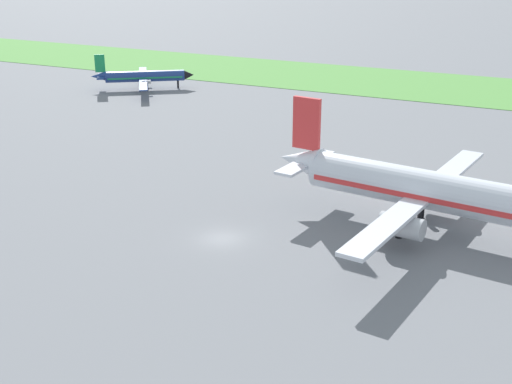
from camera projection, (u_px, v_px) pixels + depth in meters
ground_plane at (222, 238)px, 64.74m from camera, size 600.00×600.00×0.00m
grass_taxiway_strip at (414, 85)px, 131.33m from camera, size 360.00×28.00×0.08m
airplane_midfield_jet at (424, 190)px, 65.26m from camera, size 31.88×32.39×11.46m
airplane_taxiing_turboprop at (143, 76)px, 126.85m from camera, size 16.67×18.96×6.60m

